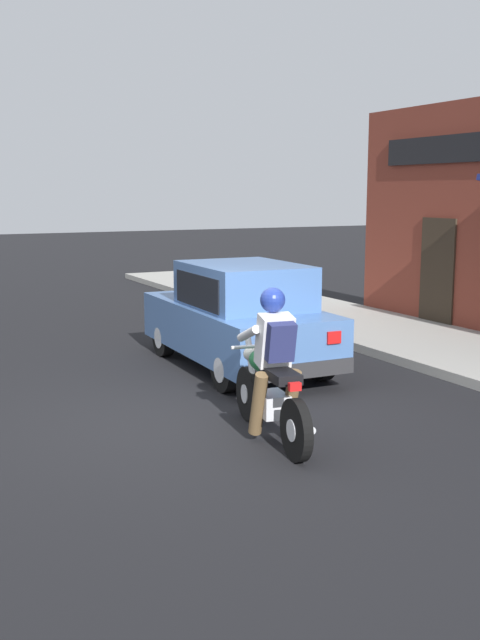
# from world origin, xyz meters

# --- Properties ---
(ground_plane) EXTENTS (80.00, 80.00, 0.00)m
(ground_plane) POSITION_xyz_m (0.00, 0.00, 0.00)
(ground_plane) COLOR black
(sidewalk_curb) EXTENTS (2.60, 22.00, 0.14)m
(sidewalk_curb) POSITION_xyz_m (5.21, 3.00, 0.07)
(sidewalk_curb) COLOR #9E9B93
(sidewalk_curb) RESTS_ON ground
(motorcycle_with_rider) EXTENTS (0.64, 2.01, 1.62)m
(motorcycle_with_rider) POSITION_xyz_m (0.53, -1.05, 0.68)
(motorcycle_with_rider) COLOR black
(motorcycle_with_rider) RESTS_ON ground
(car_hatchback) EXTENTS (1.74, 3.82, 1.57)m
(car_hatchback) POSITION_xyz_m (1.68, 1.99, 0.77)
(car_hatchback) COLOR black
(car_hatchback) RESTS_ON ground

